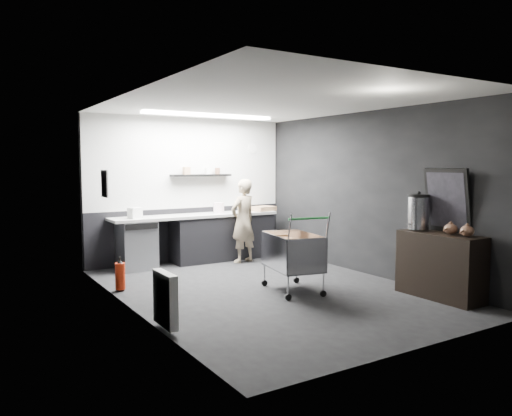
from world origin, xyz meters
TOP-DOWN VIEW (x-y plane):
  - floor at (0.00, 0.00)m, footprint 5.50×5.50m
  - ceiling at (0.00, 0.00)m, footprint 5.50×5.50m
  - wall_back at (0.00, 2.75)m, footprint 5.50×0.00m
  - wall_front at (0.00, -2.75)m, footprint 5.50×0.00m
  - wall_left at (-2.00, 0.00)m, footprint 0.00×5.50m
  - wall_right at (2.00, 0.00)m, footprint 0.00×5.50m
  - kitchen_wall_panel at (0.00, 2.73)m, footprint 3.95×0.02m
  - dado_panel at (0.00, 2.73)m, footprint 3.95×0.02m
  - floating_shelf at (0.20, 2.62)m, footprint 1.20×0.22m
  - wall_clock at (1.40, 2.72)m, footprint 0.20×0.03m
  - poster at (-1.98, 1.30)m, footprint 0.02×0.30m
  - poster_red_band at (-1.98, 1.30)m, footprint 0.02×0.22m
  - radiator at (-1.94, -0.90)m, footprint 0.10×0.50m
  - ceiling_strip at (0.00, 1.85)m, footprint 2.40×0.20m
  - prep_counter at (0.14, 2.42)m, footprint 3.20×0.61m
  - person at (0.74, 1.97)m, footprint 0.65×0.51m
  - shopping_cart at (0.25, -0.26)m, footprint 0.79×1.13m
  - sideboard at (1.77, -1.59)m, footprint 0.51×1.19m
  - fire_extinguisher at (-1.85, 1.07)m, footprint 0.14×0.14m
  - cardboard_box at (1.44, 2.37)m, footprint 0.50×0.41m
  - pink_tub at (0.47, 2.42)m, footprint 0.20×0.20m
  - white_container at (-1.18, 2.37)m, footprint 0.25×0.21m

SIDE VIEW (x-z plane):
  - floor at x=0.00m, z-range 0.00..0.00m
  - fire_extinguisher at x=-1.85m, z-range -0.01..0.47m
  - radiator at x=-1.94m, z-range 0.05..0.65m
  - prep_counter at x=0.14m, z-range 0.01..0.91m
  - dado_panel at x=0.00m, z-range 0.00..1.00m
  - shopping_cart at x=0.25m, z-range -0.03..1.10m
  - sideboard at x=1.77m, z-range -0.32..1.45m
  - person at x=0.74m, z-range 0.00..1.56m
  - cardboard_box at x=1.44m, z-range 0.90..0.99m
  - white_container at x=-1.18m, z-range 0.90..1.08m
  - pink_tub at x=0.47m, z-range 0.90..1.10m
  - wall_back at x=0.00m, z-range -1.40..4.10m
  - wall_front at x=0.00m, z-range -1.40..4.10m
  - wall_left at x=-2.00m, z-range -1.40..4.10m
  - wall_right at x=2.00m, z-range -1.40..4.10m
  - poster at x=-1.98m, z-range 1.35..1.75m
  - floating_shelf at x=0.20m, z-range 1.60..1.64m
  - poster_red_band at x=-1.98m, z-range 1.57..1.67m
  - kitchen_wall_panel at x=0.00m, z-range 1.00..2.70m
  - wall_clock at x=1.40m, z-range 2.05..2.25m
  - ceiling_strip at x=0.00m, z-range 2.65..2.69m
  - ceiling at x=0.00m, z-range 2.70..2.70m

